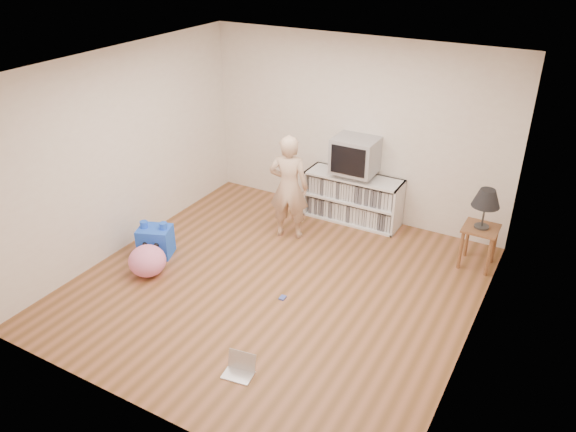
% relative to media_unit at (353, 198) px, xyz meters
% --- Properties ---
extents(ground, '(4.50, 4.50, 0.00)m').
position_rel_media_unit_xyz_m(ground, '(-0.12, -2.04, -0.35)').
color(ground, brown).
rests_on(ground, ground).
extents(walls, '(4.52, 4.52, 2.60)m').
position_rel_media_unit_xyz_m(walls, '(-0.12, -2.04, 0.95)').
color(walls, silver).
rests_on(walls, ground).
extents(ceiling, '(4.50, 4.50, 0.01)m').
position_rel_media_unit_xyz_m(ceiling, '(-0.12, -2.04, 2.25)').
color(ceiling, white).
rests_on(ceiling, walls).
extents(media_unit, '(1.40, 0.45, 0.70)m').
position_rel_media_unit_xyz_m(media_unit, '(0.00, 0.00, 0.00)').
color(media_unit, white).
rests_on(media_unit, ground).
extents(dvd_deck, '(0.45, 0.35, 0.07)m').
position_rel_media_unit_xyz_m(dvd_deck, '(-0.00, -0.02, 0.39)').
color(dvd_deck, gray).
rests_on(dvd_deck, media_unit).
extents(crt_tv, '(0.60, 0.53, 0.50)m').
position_rel_media_unit_xyz_m(crt_tv, '(0.00, -0.02, 0.67)').
color(crt_tv, '#96969A').
rests_on(crt_tv, dvd_deck).
extents(side_table, '(0.42, 0.42, 0.55)m').
position_rel_media_unit_xyz_m(side_table, '(1.87, -0.39, 0.07)').
color(side_table, brown).
rests_on(side_table, ground).
extents(table_lamp, '(0.34, 0.34, 0.52)m').
position_rel_media_unit_xyz_m(table_lamp, '(1.87, -0.39, 0.59)').
color(table_lamp, '#333333').
rests_on(table_lamp, side_table).
extents(person, '(0.62, 0.49, 1.47)m').
position_rel_media_unit_xyz_m(person, '(-0.59, -0.87, 0.39)').
color(person, '#CEAB8D').
rests_on(person, ground).
extents(laptop, '(0.32, 0.27, 0.20)m').
position_rel_media_unit_xyz_m(laptop, '(0.32, -3.47, -0.30)').
color(laptop, silver).
rests_on(laptop, ground).
extents(playing_cards, '(0.07, 0.09, 0.02)m').
position_rel_media_unit_xyz_m(playing_cards, '(0.08, -2.22, -0.34)').
color(playing_cards, '#4454B5').
rests_on(playing_cards, ground).
extents(plush_blue, '(0.50, 0.45, 0.48)m').
position_rel_media_unit_xyz_m(plush_blue, '(-1.85, -2.17, -0.15)').
color(plush_blue, blue).
rests_on(plush_blue, ground).
extents(plush_pink, '(0.54, 0.54, 0.39)m').
position_rel_media_unit_xyz_m(plush_pink, '(-1.62, -2.59, -0.16)').
color(plush_pink, pink).
rests_on(plush_pink, ground).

